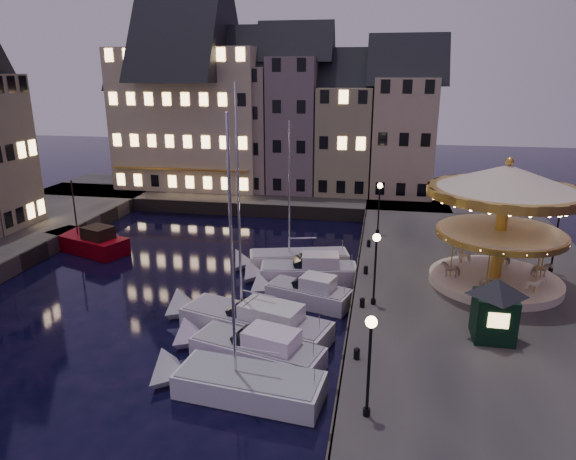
% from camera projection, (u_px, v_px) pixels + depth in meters
% --- Properties ---
extents(ground, '(160.00, 160.00, 0.00)m').
position_uv_depth(ground, '(246.00, 322.00, 29.68)').
color(ground, black).
rests_on(ground, ground).
extents(quay_east, '(16.00, 56.00, 1.30)m').
position_uv_depth(quay_east, '(483.00, 288.00, 32.69)').
color(quay_east, '#474442').
rests_on(quay_east, ground).
extents(quay_north, '(44.00, 12.00, 1.30)m').
position_uv_depth(quay_north, '(241.00, 195.00, 57.19)').
color(quay_north, '#474442').
rests_on(quay_north, ground).
extents(quaywall_e, '(0.15, 44.00, 1.30)m').
position_uv_depth(quaywall_e, '(356.00, 279.00, 34.08)').
color(quaywall_e, '#47423A').
rests_on(quaywall_e, ground).
extents(quaywall_n, '(48.00, 0.15, 1.30)m').
position_uv_depth(quaywall_n, '(245.00, 210.00, 51.20)').
color(quaywall_n, '#47423A').
rests_on(quaywall_n, ground).
extents(streetlamp_a, '(0.44, 0.44, 4.17)m').
position_uv_depth(streetlamp_a, '(370.00, 352.00, 18.79)').
color(streetlamp_a, black).
rests_on(streetlamp_a, quay_east).
extents(streetlamp_b, '(0.44, 0.44, 4.17)m').
position_uv_depth(streetlamp_b, '(376.00, 259.00, 28.18)').
color(streetlamp_b, black).
rests_on(streetlamp_b, quay_east).
extents(streetlamp_c, '(0.44, 0.44, 4.17)m').
position_uv_depth(streetlamp_c, '(379.00, 201.00, 40.86)').
color(streetlamp_c, black).
rests_on(streetlamp_c, quay_east).
extents(streetlamp_d, '(0.44, 0.44, 4.17)m').
position_uv_depth(streetlamp_d, '(557.00, 233.00, 32.79)').
color(streetlamp_d, black).
rests_on(streetlamp_d, quay_east).
extents(bollard_a, '(0.30, 0.30, 0.57)m').
position_uv_depth(bollard_a, '(357.00, 353.00, 23.36)').
color(bollard_a, black).
rests_on(bollard_a, quay_east).
extents(bollard_b, '(0.30, 0.30, 0.57)m').
position_uv_depth(bollard_b, '(362.00, 302.00, 28.53)').
color(bollard_b, black).
rests_on(bollard_b, quay_east).
extents(bollard_c, '(0.30, 0.30, 0.57)m').
position_uv_depth(bollard_c, '(366.00, 269.00, 33.23)').
color(bollard_c, black).
rests_on(bollard_c, quay_east).
extents(bollard_d, '(0.30, 0.30, 0.57)m').
position_uv_depth(bollard_d, '(369.00, 243.00, 38.39)').
color(bollard_d, black).
rests_on(bollard_d, quay_east).
extents(townhouse_na, '(5.50, 8.00, 12.80)m').
position_uv_depth(townhouse_na, '(148.00, 127.00, 58.96)').
color(townhouse_na, gray).
rests_on(townhouse_na, quay_north).
extents(townhouse_nb, '(6.16, 8.00, 13.80)m').
position_uv_depth(townhouse_nb, '(193.00, 123.00, 57.87)').
color(townhouse_nb, gray).
rests_on(townhouse_nb, quay_north).
extents(townhouse_nc, '(6.82, 8.00, 14.80)m').
position_uv_depth(townhouse_nc, '(244.00, 120.00, 56.66)').
color(townhouse_nc, gray).
rests_on(townhouse_nc, quay_north).
extents(townhouse_nd, '(5.50, 8.00, 15.80)m').
position_uv_depth(townhouse_nd, '(295.00, 116.00, 55.52)').
color(townhouse_nd, slate).
rests_on(townhouse_nd, quay_north).
extents(townhouse_ne, '(6.16, 8.00, 12.80)m').
position_uv_depth(townhouse_ne, '(345.00, 131.00, 55.01)').
color(townhouse_ne, gray).
rests_on(townhouse_ne, quay_north).
extents(townhouse_nf, '(6.82, 8.00, 13.80)m').
position_uv_depth(townhouse_nf, '(403.00, 127.00, 53.81)').
color(townhouse_nf, tan).
rests_on(townhouse_nf, quay_north).
extents(hotel_corner, '(17.60, 9.00, 16.80)m').
position_uv_depth(hotel_corner, '(192.00, 110.00, 57.41)').
color(hotel_corner, beige).
rests_on(hotel_corner, quay_north).
extents(motorboat_a, '(7.68, 3.28, 12.74)m').
position_uv_depth(motorboat_a, '(238.00, 383.00, 22.91)').
color(motorboat_a, silver).
rests_on(motorboat_a, ground).
extents(motorboat_b, '(7.74, 4.02, 2.15)m').
position_uv_depth(motorboat_b, '(250.00, 350.00, 25.49)').
color(motorboat_b, silver).
rests_on(motorboat_b, ground).
extents(motorboat_c, '(9.54, 4.93, 12.73)m').
position_uv_depth(motorboat_c, '(249.00, 321.00, 28.34)').
color(motorboat_c, silver).
rests_on(motorboat_c, ground).
extents(motorboat_d, '(6.28, 3.58, 2.15)m').
position_uv_depth(motorboat_d, '(303.00, 293.00, 32.01)').
color(motorboat_d, silver).
rests_on(motorboat_d, ground).
extents(motorboat_e, '(7.68, 3.21, 2.15)m').
position_uv_depth(motorboat_e, '(303.00, 272.00, 35.39)').
color(motorboat_e, silver).
rests_on(motorboat_e, ground).
extents(motorboat_f, '(8.29, 4.04, 11.02)m').
position_uv_depth(motorboat_f, '(291.00, 260.00, 37.94)').
color(motorboat_f, silver).
rests_on(motorboat_f, ground).
extents(red_fishing_boat, '(7.68, 4.86, 5.88)m').
position_uv_depth(red_fishing_boat, '(88.00, 243.00, 41.25)').
color(red_fishing_boat, '#69000B').
rests_on(red_fishing_boat, ground).
extents(carousel, '(9.00, 9.00, 7.87)m').
position_uv_depth(carousel, '(505.00, 203.00, 30.17)').
color(carousel, beige).
rests_on(carousel, quay_east).
extents(ticket_kiosk, '(3.05, 3.05, 3.57)m').
position_uv_depth(ticket_kiosk, '(496.00, 298.00, 24.66)').
color(ticket_kiosk, black).
rests_on(ticket_kiosk, quay_east).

